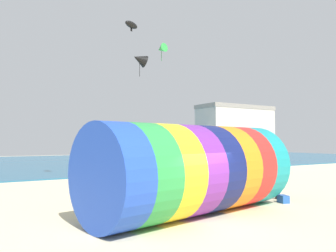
# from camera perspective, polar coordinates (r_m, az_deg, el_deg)

# --- Properties ---
(ground_plane) EXTENTS (120.00, 120.00, 0.00)m
(ground_plane) POSITION_cam_1_polar(r_m,az_deg,el_deg) (11.92, 6.55, -16.82)
(ground_plane) COLOR beige
(sea) EXTENTS (120.00, 40.00, 0.10)m
(sea) POSITION_cam_1_polar(r_m,az_deg,el_deg) (46.26, -22.03, -5.98)
(sea) COLOR #236084
(sea) RESTS_ON ground
(giant_inflatable_tube) EXTENTS (9.50, 5.26, 3.57)m
(giant_inflatable_tube) POSITION_cam_1_polar(r_m,az_deg,el_deg) (13.29, 4.52, -7.53)
(giant_inflatable_tube) COLOR blue
(giant_inflatable_tube) RESTS_ON ground
(kite_handler) EXTENTS (0.42, 0.38, 1.73)m
(kite_handler) POSITION_cam_1_polar(r_m,az_deg,el_deg) (17.63, 18.49, -9.12)
(kite_handler) COLOR black
(kite_handler) RESTS_ON ground
(kite_green_delta) EXTENTS (0.70, 0.75, 1.10)m
(kite_green_delta) POSITION_cam_1_polar(r_m,az_deg,el_deg) (21.32, -1.16, 13.29)
(kite_green_delta) COLOR green
(kite_black_parafoil) EXTENTS (1.34, 1.09, 0.66)m
(kite_black_parafoil) POSITION_cam_1_polar(r_m,az_deg,el_deg) (22.78, -6.40, 17.10)
(kite_black_parafoil) COLOR black
(kite_black_delta) EXTENTS (1.23, 1.01, 1.84)m
(kite_black_delta) POSITION_cam_1_polar(r_m,az_deg,el_deg) (24.24, -4.96, 11.50)
(kite_black_delta) COLOR black
(bystander_near_water) EXTENTS (0.42, 0.40, 1.70)m
(bystander_near_water) POSITION_cam_1_polar(r_m,az_deg,el_deg) (25.13, -2.48, -7.30)
(bystander_near_water) COLOR #726651
(bystander_near_water) RESTS_ON ground
(bystander_mid_beach) EXTENTS (0.38, 0.25, 1.64)m
(bystander_mid_beach) POSITION_cam_1_polar(r_m,az_deg,el_deg) (25.57, 7.29, -7.28)
(bystander_mid_beach) COLOR black
(bystander_mid_beach) RESTS_ON ground
(bystander_far_left) EXTENTS (0.42, 0.34, 1.62)m
(bystander_far_left) POSITION_cam_1_polar(r_m,az_deg,el_deg) (24.97, -8.56, -7.41)
(bystander_far_left) COLOR black
(bystander_far_left) RESTS_ON ground
(promenade_building) EXTENTS (10.22, 4.37, 7.51)m
(promenade_building) POSITION_cam_1_polar(r_m,az_deg,el_deg) (43.70, 11.69, -1.45)
(promenade_building) COLOR beige
(promenade_building) RESTS_ON ground
(cooler_box) EXTENTS (0.49, 0.60, 0.36)m
(cooler_box) POSITION_cam_1_polar(r_m,az_deg,el_deg) (16.76, 19.43, -11.90)
(cooler_box) COLOR #2659B2
(cooler_box) RESTS_ON ground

